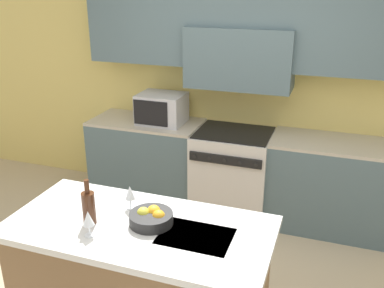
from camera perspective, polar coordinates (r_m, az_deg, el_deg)
The scene contains 9 objects.
back_cabinetry at distance 4.49m, azimuth 6.79°, elevation 10.79°, with size 10.00×0.46×2.70m.
back_counter at distance 4.60m, azimuth 5.49°, elevation -3.65°, with size 3.22×0.62×0.92m.
range_stove at distance 4.58m, azimuth 5.42°, elevation -3.79°, with size 0.79×0.70×0.91m.
microwave at distance 4.62m, azimuth -4.06°, elevation 4.74°, with size 0.49×0.40×0.32m.
kitchen_island at distance 3.03m, azimuth -6.70°, elevation -18.11°, with size 1.69×0.81×0.94m.
wine_bottle at distance 2.78m, azimuth -13.61°, elevation -8.16°, with size 0.08×0.08×0.30m.
wine_glass_near at distance 2.65m, azimuth -13.66°, elevation -9.71°, with size 0.07×0.07×0.17m.
wine_glass_far at distance 2.90m, azimuth -8.27°, elevation -6.52°, with size 0.07×0.07×0.17m.
fruit_bowl at distance 2.75m, azimuth -5.45°, elevation -9.70°, with size 0.28×0.28×0.11m.
Camera 1 is at (0.95, -2.41, 2.39)m, focal length 40.00 mm.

